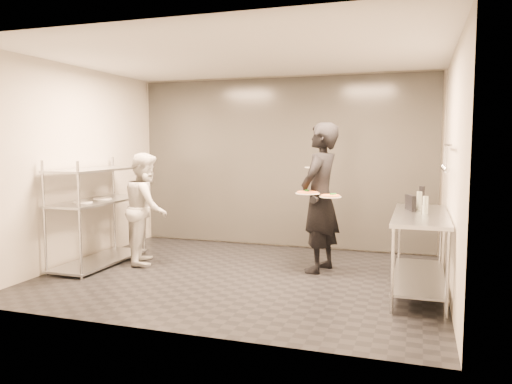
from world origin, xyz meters
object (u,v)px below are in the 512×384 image
(bottle_dark, at_px, (422,196))
(bottle_clear, at_px, (425,205))
(pass_rack, at_px, (98,210))
(waiter, at_px, (320,198))
(salad_plate, at_px, (316,166))
(bottle_green, at_px, (419,201))
(pos_monitor, at_px, (411,203))
(chef, at_px, (146,208))
(pizza_plate_far, at_px, (330,196))
(pizza_plate_near, at_px, (308,193))
(prep_counter, at_px, (420,239))

(bottle_dark, bearing_deg, bottle_clear, -87.56)
(pass_rack, relative_size, waiter, 0.80)
(salad_plate, xyz_separation_m, bottle_green, (1.38, -0.58, -0.37))
(pass_rack, distance_m, bottle_clear, 4.38)
(bottle_clear, bearing_deg, pos_monitor, 122.67)
(salad_plate, distance_m, bottle_green, 1.54)
(bottle_green, bearing_deg, pass_rack, -176.01)
(waiter, distance_m, salad_plate, 0.52)
(chef, relative_size, pizza_plate_far, 5.60)
(salad_plate, distance_m, bottle_clear, 1.75)
(pizza_plate_near, bearing_deg, prep_counter, -14.99)
(chef, relative_size, bottle_dark, 6.40)
(pizza_plate_near, height_order, pos_monitor, pizza_plate_near)
(pos_monitor, bearing_deg, pizza_plate_near, 153.90)
(pass_rack, height_order, chef, chef)
(pos_monitor, bearing_deg, prep_counter, -81.19)
(pos_monitor, bearing_deg, bottle_dark, 58.01)
(pass_rack, relative_size, prep_counter, 0.89)
(bottle_green, bearing_deg, salad_plate, 157.03)
(pos_monitor, xyz_separation_m, bottle_dark, (0.13, 0.58, 0.03))
(waiter, bearing_deg, pizza_plate_near, -17.73)
(bottle_green, relative_size, bottle_clear, 1.09)
(bottle_green, height_order, bottle_dark, bottle_dark)
(waiter, distance_m, pizza_plate_near, 0.26)
(salad_plate, height_order, bottle_clear, salad_plate)
(salad_plate, bearing_deg, pass_rack, -163.22)
(pizza_plate_far, height_order, pos_monitor, pos_monitor)
(prep_counter, bearing_deg, chef, 175.64)
(pizza_plate_far, xyz_separation_m, bottle_dark, (1.12, 0.40, 0.00))
(pizza_plate_far, height_order, salad_plate, salad_plate)
(prep_counter, xyz_separation_m, bottle_clear, (0.04, -0.03, 0.40))
(prep_counter, height_order, waiter, waiter)
(pizza_plate_near, xyz_separation_m, bottle_clear, (1.45, -0.41, -0.06))
(bottle_clear, bearing_deg, salad_plate, 147.66)
(prep_counter, bearing_deg, pizza_plate_far, 160.11)
(prep_counter, distance_m, pizza_plate_far, 1.25)
(pizza_plate_near, xyz_separation_m, bottle_dark, (1.41, 0.42, -0.04))
(prep_counter, distance_m, bottle_dark, 0.90)
(pizza_plate_near, height_order, salad_plate, salad_plate)
(waiter, height_order, bottle_green, waiter)
(pass_rack, height_order, salad_plate, pass_rack)
(pizza_plate_far, distance_m, salad_plate, 0.66)
(prep_counter, bearing_deg, bottle_green, 94.23)
(pass_rack, distance_m, pizza_plate_near, 2.97)
(pass_rack, distance_m, bottle_dark, 4.42)
(bottle_green, distance_m, bottle_dark, 0.50)
(prep_counter, distance_m, bottle_green, 0.50)
(waiter, height_order, pos_monitor, waiter)
(pizza_plate_near, bearing_deg, pos_monitor, -6.73)
(pass_rack, distance_m, waiter, 3.12)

